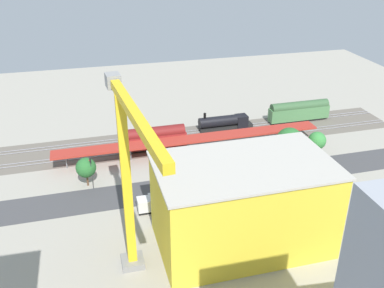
{
  "coord_description": "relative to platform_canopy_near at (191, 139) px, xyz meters",
  "views": [
    {
      "loc": [
        24.05,
        80.51,
        49.59
      ],
      "look_at": [
        3.35,
        0.45,
        8.41
      ],
      "focal_mm": 40.76,
      "sensor_mm": 36.0,
      "label": 1
    }
  ],
  "objects": [
    {
      "name": "parked_car_0",
      "position": [
        -24.51,
        18.48,
        -2.88
      ],
      "size": [
        4.52,
        1.93,
        1.82
      ],
      "color": "black",
      "rests_on": "ground"
    },
    {
      "name": "box_truck_1",
      "position": [
        1.35,
        21.79,
        -2.06
      ],
      "size": [
        8.77,
        3.24,
        3.31
      ],
      "color": "black",
      "rests_on": "ground"
    },
    {
      "name": "passenger_coach",
      "position": [
        -34.57,
        -11.37,
        -0.58
      ],
      "size": [
        17.79,
        3.04,
        5.9
      ],
      "color": "black",
      "rests_on": "ground"
    },
    {
      "name": "street_tree_1",
      "position": [
        -21.37,
        9.33,
        1.29
      ],
      "size": [
        6.37,
        6.37,
        8.17
      ],
      "color": "brown",
      "rests_on": "ground"
    },
    {
      "name": "street_tree_0",
      "position": [
        -28.62,
        9.32,
        0.52
      ],
      "size": [
        4.29,
        4.29,
        6.36
      ],
      "color": "brown",
      "rests_on": "ground"
    },
    {
      "name": "freight_coach_far",
      "position": [
        8.63,
        -4.39,
        -0.64
      ],
      "size": [
        16.74,
        3.36,
        5.86
      ],
      "color": "black",
      "rests_on": "ground"
    },
    {
      "name": "parked_car_3",
      "position": [
        -3.62,
        18.73,
        -2.94
      ],
      "size": [
        4.52,
        1.91,
        1.7
      ],
      "color": "black",
      "rests_on": "ground"
    },
    {
      "name": "street_tree_2",
      "position": [
        25.11,
        9.11,
        0.65
      ],
      "size": [
        4.28,
        4.28,
        6.5
      ],
      "color": "brown",
      "rests_on": "ground"
    },
    {
      "name": "construction_roof_slab",
      "position": [
        -0.06,
        34.96,
        11.78
      ],
      "size": [
        29.27,
        17.74,
        0.4
      ],
      "primitive_type": "cube",
      "rotation": [
        0.0,
        0.0,
        0.01
      ],
      "color": "#B7B2A8",
      "rests_on": "construction_building"
    },
    {
      "name": "street_asphalt",
      "position": [
        -0.6,
        14.92,
        -3.69
      ],
      "size": [
        115.12,
        10.22,
        0.01
      ],
      "primitive_type": "cube",
      "rotation": [
        0.0,
        0.0,
        0.01
      ],
      "color": "#424244",
      "rests_on": "ground"
    },
    {
      "name": "ground_plane",
      "position": [
        -0.6,
        11.35,
        -3.69
      ],
      "size": [
        184.05,
        184.05,
        0.0
      ],
      "primitive_type": "plane",
      "color": "#9E998C",
      "rests_on": "ground"
    },
    {
      "name": "parked_car_5",
      "position": [
        11.06,
        18.0,
        -2.95
      ],
      "size": [
        4.75,
        1.98,
        1.67
      ],
      "color": "black",
      "rests_on": "ground"
    },
    {
      "name": "tower_crane",
      "position": [
        18.8,
        38.64,
        15.16
      ],
      "size": [
        4.5,
        28.25,
        31.09
      ],
      "color": "gray",
      "rests_on": "ground"
    },
    {
      "name": "track_rails",
      "position": [
        -0.6,
        -7.88,
        -3.51
      ],
      "size": [
        115.03,
        9.75,
        0.12
      ],
      "color": "#9E9EA8",
      "rests_on": "ground"
    },
    {
      "name": "locomotive",
      "position": [
        -12.76,
        -11.37,
        -1.81
      ],
      "size": [
        15.12,
        3.11,
        5.27
      ],
      "color": "black",
      "rests_on": "ground"
    },
    {
      "name": "rail_bed",
      "position": [
        -0.6,
        -7.88,
        -3.69
      ],
      "size": [
        115.19,
        16.19,
        0.01
      ],
      "primitive_type": "cube",
      "rotation": [
        0.0,
        0.0,
        0.01
      ],
      "color": "#665E54",
      "rests_on": "ground"
    },
    {
      "name": "parked_car_2",
      "position": [
        -10.67,
        18.55,
        -2.94
      ],
      "size": [
        4.33,
        1.8,
        1.67
      ],
      "color": "black",
      "rests_on": "ground"
    },
    {
      "name": "platform_canopy_near",
      "position": [
        0.0,
        0.0,
        0.0
      ],
      "size": [
        65.51,
        5.05,
        3.92
      ],
      "color": "#A82D23",
      "rests_on": "ground"
    },
    {
      "name": "traffic_light",
      "position": [
        24.06,
        10.6,
        1.05
      ],
      "size": [
        0.5,
        0.36,
        7.24
      ],
      "color": "#333333",
      "rests_on": "ground"
    },
    {
      "name": "parked_car_1",
      "position": [
        -18.35,
        18.08,
        -2.9
      ],
      "size": [
        4.74,
        1.94,
        1.76
      ],
      "color": "black",
      "rests_on": "ground"
    },
    {
      "name": "box_truck_0",
      "position": [
        11.21,
        21.67,
        -2.07
      ],
      "size": [
        9.72,
        2.64,
        3.28
      ],
      "color": "black",
      "rests_on": "ground"
    },
    {
      "name": "construction_building",
      "position": [
        -0.06,
        34.96,
        3.95
      ],
      "size": [
        28.66,
        17.13,
        15.27
      ],
      "primitive_type": "cube",
      "rotation": [
        0.0,
        0.0,
        0.01
      ],
      "color": "yellow",
      "rests_on": "ground"
    },
    {
      "name": "parked_car_4",
      "position": [
        3.79,
        18.25,
        -2.95
      ],
      "size": [
        4.75,
        1.94,
        1.65
      ],
      "color": "black",
      "rests_on": "ground"
    }
  ]
}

